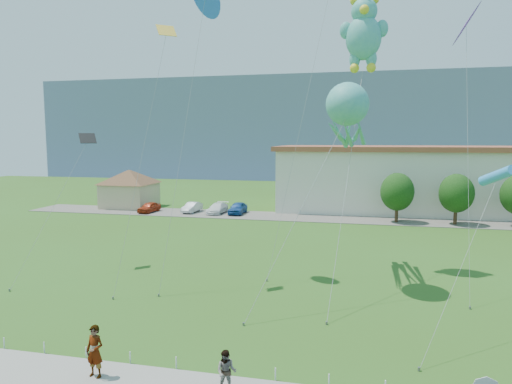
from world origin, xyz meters
TOP-DOWN VIEW (x-y plane):
  - ground at (0.00, 0.00)m, footprint 160.00×160.00m
  - parking_strip at (0.00, 35.00)m, footprint 70.00×6.00m
  - hill_ridge at (0.00, 120.00)m, footprint 160.00×50.00m
  - pavilion at (-24.00, 38.00)m, footprint 9.20×9.20m
  - rope_fence at (0.00, -1.30)m, footprint 26.05×0.05m
  - tree_near at (10.00, 34.00)m, footprint 3.60×3.60m
  - tree_mid at (16.00, 34.00)m, footprint 3.60×3.60m
  - pedestrian_left at (-3.68, -2.70)m, footprint 0.79×0.58m
  - pedestrian_right at (1.48, -2.65)m, footprint 0.77×0.61m
  - parked_car_red at (-19.43, 34.32)m, footprint 1.92×3.84m
  - parked_car_silver at (-14.24, 35.48)m, footprint 1.66×3.84m
  - parked_car_white at (-10.93, 35.47)m, footprint 1.96×4.34m
  - parked_car_blue at (-8.38, 35.58)m, footprint 1.71×4.14m
  - octopus_kite at (5.11, 11.65)m, footprint 5.88×13.18m
  - teddy_bear_kite at (5.96, 15.31)m, footprint 3.21×11.99m
  - small_kite_black at (-13.08, 10.98)m, footprint 2.15×7.20m
  - small_kite_blue at (-4.06, 11.54)m, footprint 2.18×6.08m
  - small_kite_cyan at (12.35, 6.57)m, footprint 4.30×7.15m
  - small_kite_purple at (12.36, 15.03)m, footprint 1.80×7.76m
  - small_kite_yellow at (-5.94, 8.69)m, footprint 2.60×4.60m

SIDE VIEW (x-z plane):
  - ground at x=0.00m, z-range 0.00..0.00m
  - parking_strip at x=0.00m, z-range 0.00..0.06m
  - rope_fence at x=0.00m, z-range 0.00..0.50m
  - parked_car_silver at x=-14.24m, z-range 0.06..1.29m
  - parked_car_white at x=-10.93m, z-range 0.06..1.29m
  - parked_car_red at x=-19.43m, z-range 0.06..1.32m
  - parked_car_blue at x=-8.38m, z-range 0.06..1.46m
  - pedestrian_right at x=1.48m, z-range 0.10..1.65m
  - pedestrian_left at x=-3.68m, z-range 0.10..2.11m
  - pavilion at x=-24.00m, z-range 0.52..5.52m
  - tree_near at x=10.00m, z-range 0.65..6.12m
  - tree_mid at x=16.00m, z-range 0.65..6.12m
  - small_kite_cyan at x=12.35m, z-range 3.38..11.13m
  - small_kite_black at x=-13.08m, z-range 3.37..12.95m
  - octopus_kite at x=5.11m, z-range 4.27..16.68m
  - hill_ridge at x=0.00m, z-range 0.00..25.00m
  - small_kite_yellow at x=-5.94m, z-range 5.54..21.57m
  - small_kite_purple at x=12.36m, z-range 7.50..24.65m
  - teddy_bear_kite at x=5.96m, z-range 6.93..25.61m
  - small_kite_blue at x=-4.06m, z-range 8.36..27.36m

